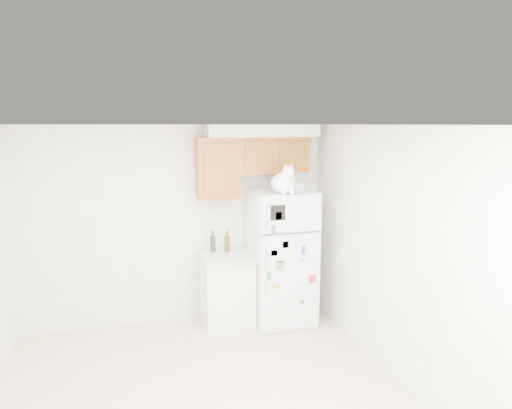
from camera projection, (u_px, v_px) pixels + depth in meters
name	position (u px, v px, depth m)	size (l,w,h in m)	color
room_shell	(210.00, 220.00, 4.02)	(3.84, 4.04, 2.52)	white
refrigerator	(281.00, 257.00, 5.76)	(0.76, 0.78, 1.70)	white
base_counter	(227.00, 289.00, 5.71)	(0.64, 0.64, 0.92)	white
cat	(285.00, 182.00, 5.33)	(0.35, 0.51, 0.36)	white
storage_box_back	(292.00, 186.00, 5.67)	(0.18, 0.13, 0.10)	white
storage_box_front	(297.00, 187.00, 5.63)	(0.15, 0.11, 0.09)	white
bottle_green	(213.00, 241.00, 5.72)	(0.07, 0.07, 0.28)	#19381E
bottle_amber	(227.00, 241.00, 5.72)	(0.06, 0.06, 0.28)	#593814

